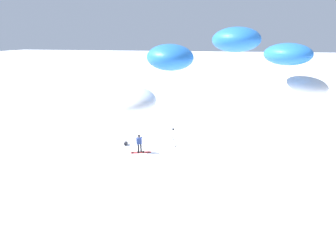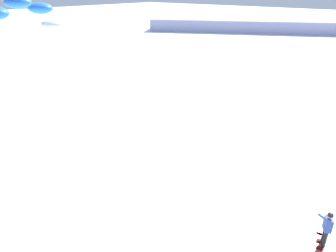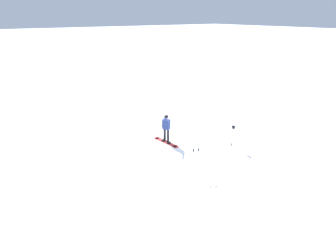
# 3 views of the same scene
# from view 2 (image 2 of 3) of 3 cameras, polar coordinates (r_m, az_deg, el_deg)

# --- Properties ---
(snowboarder) EXTENTS (0.60, 0.67, 1.70)m
(snowboarder) POSITION_cam_2_polar(r_m,az_deg,el_deg) (14.26, 27.55, -16.18)
(snowboarder) COLOR black
(snowboarder) RESTS_ON ground_plane
(snowboard) EXTENTS (0.67, 1.77, 0.10)m
(snowboard) POSITION_cam_2_polar(r_m,az_deg,el_deg) (14.82, 26.36, -19.27)
(snowboard) COLOR #B23333
(snowboard) RESTS_ON ground_plane
(traction_kite) EXTENTS (3.05, 4.68, 1.43)m
(traction_kite) POSITION_cam_2_polar(r_m,az_deg,el_deg) (13.23, -25.77, 17.83)
(traction_kite) COLOR white
(distant_ridge) EXTENTS (45.88, 34.05, 2.65)m
(distant_ridge) POSITION_cam_2_polar(r_m,az_deg,el_deg) (79.88, 14.58, 17.87)
(distant_ridge) COLOR #999FC5
(distant_ridge) RESTS_ON ground_plane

